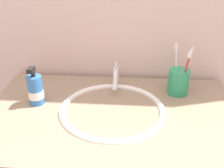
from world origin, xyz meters
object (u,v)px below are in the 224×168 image
Objects in this scene: faucet at (115,77)px; toothbrush_white at (176,64)px; toothbrush_green at (187,67)px; toothbrush_red at (186,71)px; toothbrush_cup at (178,82)px; soap_dispenser at (36,90)px.

faucet is 0.25m from toothbrush_white.
toothbrush_green is at bearing -20.79° from toothbrush_white.
toothbrush_red reaches higher than faucet.
toothbrush_cup is (0.26, -0.04, 0.01)m from faucet.
toothbrush_red is at bearing -49.84° from toothbrush_cup.
toothbrush_green is at bearing 29.34° from toothbrush_cup.
toothbrush_cup is 0.07m from toothbrush_white.
toothbrush_red is (0.27, -0.06, 0.06)m from faucet.
toothbrush_green reaches higher than faucet.
toothbrush_green is at bearing -4.06° from faucet.
faucet is 0.29m from toothbrush_red.
soap_dispenser is at bearing -151.24° from faucet.
toothbrush_white is 1.27× the size of soap_dispenser.
toothbrush_white is 0.55m from soap_dispenser.
toothbrush_red is at bearing -11.66° from faucet.
toothbrush_red is at bearing -61.52° from toothbrush_white.
soap_dispenser is at bearing -169.89° from toothbrush_red.
toothbrush_cup is at bearing 130.16° from toothbrush_red.
toothbrush_green is 0.04m from toothbrush_white.
faucet is at bearing 28.76° from soap_dispenser.
toothbrush_green reaches higher than soap_dispenser.
toothbrush_cup is at bearing 12.48° from soap_dispenser.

